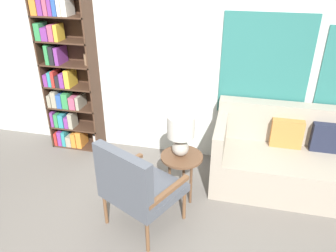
% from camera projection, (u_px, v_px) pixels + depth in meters
% --- Properties ---
extents(wall_back, '(6.40, 0.08, 2.70)m').
position_uv_depth(wall_back, '(190.00, 58.00, 4.02)').
color(wall_back, silver).
rests_on(wall_back, ground_plane).
extents(bookshelf, '(0.71, 0.30, 2.13)m').
position_uv_depth(bookshelf, '(66.00, 77.00, 4.34)').
color(bookshelf, '#422B1E').
rests_on(bookshelf, ground_plane).
extents(armchair, '(0.87, 0.87, 0.96)m').
position_uv_depth(armchair, '(135.00, 184.00, 3.10)').
color(armchair, brown).
rests_on(armchair, ground_plane).
extents(couch, '(2.08, 0.88, 0.93)m').
position_uv_depth(couch, '(304.00, 162.00, 3.80)').
color(couch, '#9E9384').
rests_on(couch, ground_plane).
extents(side_table, '(0.46, 0.46, 0.56)m').
position_uv_depth(side_table, '(182.00, 161.00, 3.55)').
color(side_table, brown).
rests_on(side_table, ground_plane).
extents(table_lamp, '(0.29, 0.29, 0.46)m').
position_uv_depth(table_lamp, '(181.00, 131.00, 3.39)').
color(table_lamp, '#A59E93').
rests_on(table_lamp, side_table).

